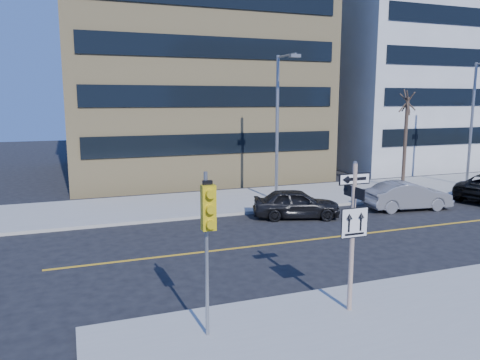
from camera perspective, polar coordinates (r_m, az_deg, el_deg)
name	(u,v)px	position (r m, az deg, el deg)	size (l,w,h in m)	color
ground	(305,282)	(15.53, 7.96, -12.17)	(120.00, 120.00, 0.00)	black
far_sidewalk	(455,184)	(35.50, 24.72, -0.41)	(66.00, 6.00, 0.15)	#AFACA4
sign_pole	(353,228)	(12.71, 13.59, -5.73)	(0.92, 0.92, 4.06)	beige
traffic_signal	(208,221)	(10.76, -3.91, -5.02)	(0.32, 0.45, 4.00)	gray
parked_car_a	(296,203)	(23.28, 6.88, -2.85)	(4.26, 1.72, 1.45)	black
parked_car_b	(408,196)	(26.40, 19.78, -1.82)	(4.55, 1.59, 1.50)	slate
streetlight_a	(279,119)	(25.85, 4.79, 7.44)	(0.55, 2.25, 8.00)	gray
streetlight_b	(475,116)	(34.20, 26.75, 7.00)	(0.55, 2.25, 8.00)	gray
street_tree_west	(407,104)	(31.15, 19.73, 8.71)	(1.80, 1.80, 6.35)	#32261D
building_brick	(182,59)	(38.83, -7.12, 14.42)	(18.00, 18.00, 18.00)	tan
building_grey_mid	(413,82)	(47.98, 20.30, 11.20)	(20.00, 16.00, 15.00)	#ABAEB1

